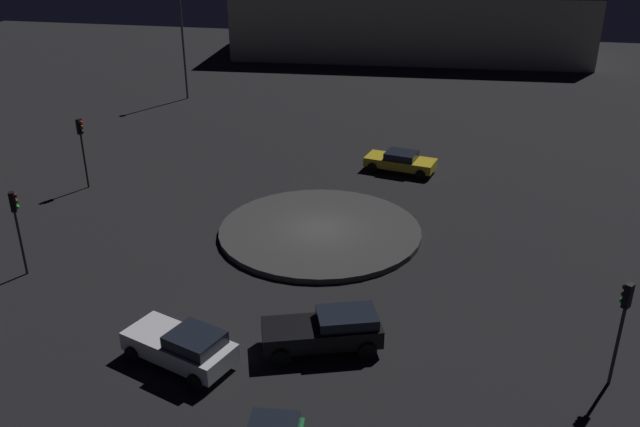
% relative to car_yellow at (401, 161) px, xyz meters
% --- Properties ---
extents(ground_plane, '(116.81, 116.81, 0.00)m').
position_rel_car_yellow_xyz_m(ground_plane, '(-3.21, -9.75, -0.68)').
color(ground_plane, black).
extents(roundabout_island, '(10.41, 10.41, 0.30)m').
position_rel_car_yellow_xyz_m(roundabout_island, '(-3.21, -9.75, -0.53)').
color(roundabout_island, '#383838').
rests_on(roundabout_island, ground_plane).
extents(car_yellow, '(4.64, 2.74, 1.29)m').
position_rel_car_yellow_xyz_m(car_yellow, '(0.00, 0.00, 0.00)').
color(car_yellow, gold).
rests_on(car_yellow, ground_plane).
extents(car_black, '(4.81, 3.13, 1.52)m').
position_rel_car_yellow_xyz_m(car_black, '(-1.00, -19.36, 0.13)').
color(car_black, black).
rests_on(car_black, ground_plane).
extents(car_white, '(4.60, 3.17, 1.52)m').
position_rel_car_yellow_xyz_m(car_white, '(-6.00, -21.36, 0.10)').
color(car_white, white).
rests_on(car_white, ground_plane).
extents(traffic_light_southwest, '(0.40, 0.37, 4.07)m').
position_rel_car_yellow_xyz_m(traffic_light_southwest, '(-15.59, -16.50, 2.22)').
color(traffic_light_southwest, '#2D2D2D').
rests_on(traffic_light_southwest, ground_plane).
extents(traffic_light_west, '(0.38, 0.34, 4.24)m').
position_rel_car_yellow_xyz_m(traffic_light_west, '(-18.06, -6.41, 2.33)').
color(traffic_light_west, '#2D2D2D').
rests_on(traffic_light_west, ground_plane).
extents(traffic_light_southeast, '(0.39, 0.37, 4.08)m').
position_rel_car_yellow_xyz_m(traffic_light_southeast, '(9.24, -19.40, 2.23)').
color(traffic_light_southeast, '#2D2D2D').
rests_on(traffic_light_southeast, ground_plane).
extents(streetlamp_northwest, '(0.52, 0.52, 9.52)m').
position_rel_car_yellow_xyz_m(streetlamp_northwest, '(-19.83, 13.89, 5.37)').
color(streetlamp_northwest, '#4C4C51').
rests_on(streetlamp_northwest, ground_plane).
extents(store_building, '(38.35, 16.49, 7.64)m').
position_rel_car_yellow_xyz_m(store_building, '(-2.62, 37.24, 3.14)').
color(store_building, '#B7B299').
rests_on(store_building, ground_plane).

